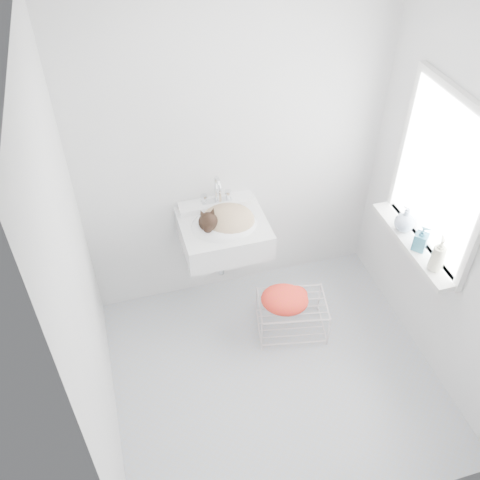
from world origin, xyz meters
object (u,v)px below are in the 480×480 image
object	(u,v)px
bottle_a	(434,268)
bottle_c	(403,229)
sink	(223,222)
wire_rack	(292,315)
cat	(226,219)
bottle_b	(418,249)

from	to	relation	value
bottle_a	bottle_c	xyz separation A→B (m)	(0.00, 0.40, 0.00)
sink	wire_rack	size ratio (longest dim) A/B	1.23
cat	wire_rack	distance (m)	0.91
cat	bottle_b	xyz separation A→B (m)	(1.14, -0.60, -0.04)
cat	bottle_c	bearing A→B (deg)	-13.32
wire_rack	bottle_a	distance (m)	1.11
cat	bottle_b	size ratio (longest dim) A/B	2.26
cat	bottle_c	distance (m)	1.21
wire_rack	bottle_c	bearing A→B (deg)	-2.92
cat	bottle_c	size ratio (longest dim) A/B	2.32
bottle_a	bottle_c	bearing A→B (deg)	90.00
sink	cat	xyz separation A→B (m)	(0.01, -0.02, 0.04)
wire_rack	bottle_c	size ratio (longest dim) A/B	2.74
sink	bottle_a	world-z (taller)	sink
sink	bottle_a	xyz separation A→B (m)	(1.16, -0.81, 0.00)
bottle_a	cat	bearing A→B (deg)	145.37
bottle_a	bottle_b	size ratio (longest dim) A/B	1.13
wire_rack	bottle_a	xyz separation A→B (m)	(0.74, -0.43, 0.70)
cat	bottle_a	distance (m)	1.39
bottle_b	sink	bearing A→B (deg)	152.08
wire_rack	bottle_c	distance (m)	1.02
wire_rack	bottle_b	world-z (taller)	bottle_b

